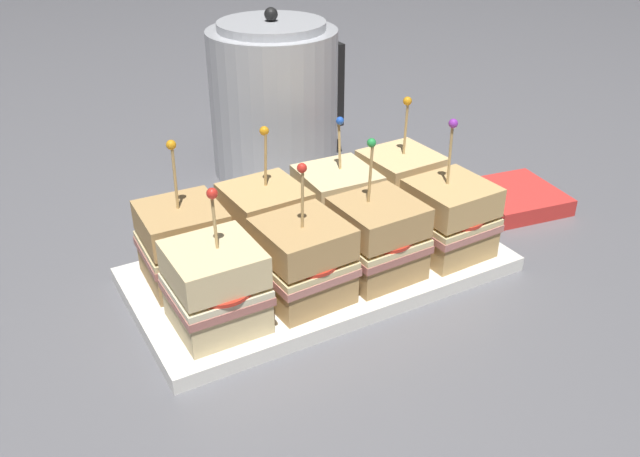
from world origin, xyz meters
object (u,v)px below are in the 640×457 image
at_px(sandwich_front_center_left, 303,261).
at_px(kettle_steel, 274,100).
at_px(napkin_stack, 515,198).
at_px(sandwich_back_center_right, 337,204).
at_px(serving_platter, 320,269).
at_px(sandwich_front_far_left, 216,287).
at_px(sandwich_front_center_right, 378,239).
at_px(sandwich_back_far_left, 184,244).
at_px(sandwich_front_far_right, 449,218).
at_px(sandwich_back_far_right, 400,186).
at_px(sandwich_back_center_left, 265,223).

bearing_deg(sandwich_front_center_left, kettle_steel, 68.12).
distance_m(kettle_steel, napkin_stack, 0.39).
bearing_deg(sandwich_back_center_right, serving_platter, -137.10).
distance_m(sandwich_front_far_left, sandwich_front_center_right, 0.20).
distance_m(sandwich_back_center_right, kettle_steel, 0.27).
bearing_deg(sandwich_back_center_right, sandwich_front_center_right, -92.14).
distance_m(sandwich_back_far_left, sandwich_back_center_right, 0.20).
bearing_deg(sandwich_front_far_right, sandwich_back_center_right, 134.94).
height_order(sandwich_front_center_right, sandwich_back_center_right, sandwich_front_center_right).
relative_size(serving_platter, kettle_steel, 1.75).
relative_size(sandwich_back_far_left, sandwich_back_center_right, 1.09).
relative_size(sandwich_back_center_right, napkin_stack, 1.15).
distance_m(sandwich_back_center_right, napkin_stack, 0.29).
bearing_deg(sandwich_front_far_left, sandwich_front_center_right, 0.31).
xyz_separation_m(sandwich_back_far_left, sandwich_back_center_right, (0.20, -0.00, -0.00)).
bearing_deg(serving_platter, napkin_stack, 4.06).
xyz_separation_m(sandwich_front_center_left, sandwich_front_center_right, (0.10, 0.00, 0.00)).
height_order(sandwich_front_far_left, sandwich_back_far_right, sandwich_back_far_right).
bearing_deg(kettle_steel, sandwich_front_center_right, -97.61).
height_order(sandwich_back_center_right, kettle_steel, kettle_steel).
distance_m(serving_platter, sandwich_front_far_right, 0.17).
relative_size(sandwich_front_far_left, sandwich_back_center_left, 0.95).
relative_size(serving_platter, sandwich_front_far_right, 2.61).
xyz_separation_m(serving_platter, sandwich_front_center_left, (-0.05, -0.05, 0.05)).
bearing_deg(napkin_stack, sandwich_back_center_right, 175.32).
xyz_separation_m(sandwich_front_center_left, kettle_steel, (0.15, 0.36, 0.05)).
bearing_deg(napkin_stack, serving_platter, -175.94).
relative_size(sandwich_back_center_left, sandwich_back_far_right, 0.98).
height_order(sandwich_front_far_left, sandwich_back_center_right, sandwich_back_center_right).
height_order(sandwich_front_far_left, kettle_steel, kettle_steel).
height_order(sandwich_front_center_left, kettle_steel, kettle_steel).
relative_size(sandwich_back_far_right, kettle_steel, 0.66).
relative_size(sandwich_front_far_left, napkin_stack, 1.14).
relative_size(sandwich_front_center_right, kettle_steel, 0.66).
relative_size(serving_platter, sandwich_back_far_left, 2.60).
distance_m(sandwich_front_center_right, sandwich_back_far_right, 0.15).
xyz_separation_m(serving_platter, sandwich_front_center_right, (0.05, -0.05, 0.05)).
distance_m(serving_platter, kettle_steel, 0.34).
xyz_separation_m(sandwich_front_center_left, sandwich_front_far_right, (0.20, -0.00, 0.00)).
distance_m(serving_platter, napkin_stack, 0.34).
bearing_deg(sandwich_front_far_right, sandwich_back_far_right, 89.62).
bearing_deg(napkin_stack, sandwich_front_center_left, -169.15).
height_order(sandwich_front_far_right, napkin_stack, sandwich_front_far_right).
bearing_deg(serving_platter, sandwich_back_far_left, 162.09).
xyz_separation_m(sandwich_back_far_left, kettle_steel, (0.25, 0.26, 0.05)).
xyz_separation_m(sandwich_front_center_right, sandwich_back_far_left, (-0.20, 0.10, 0.00)).
xyz_separation_m(sandwich_front_far_left, sandwich_back_center_left, (0.10, 0.10, -0.00)).
bearing_deg(sandwich_back_far_right, sandwich_front_far_right, -90.38).
xyz_separation_m(sandwich_front_far_left, sandwich_back_center_right, (0.20, 0.10, -0.00)).
height_order(serving_platter, sandwich_front_far_left, sandwich_front_far_left).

